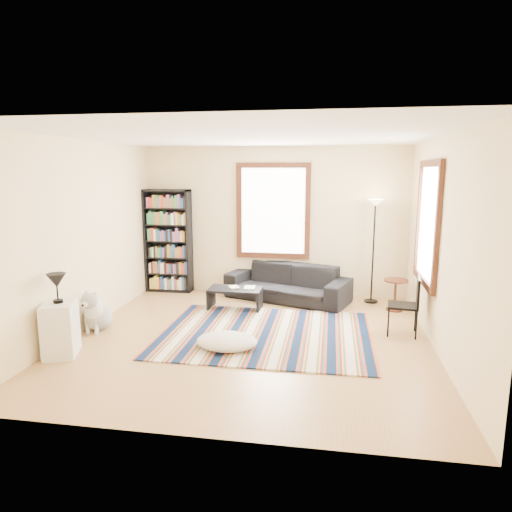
% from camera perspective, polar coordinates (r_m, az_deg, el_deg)
% --- Properties ---
extents(floor, '(5.00, 5.00, 0.10)m').
position_cam_1_polar(floor, '(6.62, -0.72, -10.63)').
color(floor, '#A8794D').
rests_on(floor, ground).
extents(ceiling, '(5.00, 5.00, 0.10)m').
position_cam_1_polar(ceiling, '(6.19, -0.78, 15.26)').
color(ceiling, white).
rests_on(ceiling, floor).
extents(wall_back, '(5.00, 0.10, 2.80)m').
position_cam_1_polar(wall_back, '(8.74, 2.20, 4.37)').
color(wall_back, beige).
rests_on(wall_back, floor).
extents(wall_front, '(5.00, 0.10, 2.80)m').
position_cam_1_polar(wall_front, '(3.81, -7.54, -3.89)').
color(wall_front, beige).
rests_on(wall_front, floor).
extents(wall_left, '(0.10, 5.00, 2.80)m').
position_cam_1_polar(wall_left, '(7.14, -21.34, 2.25)').
color(wall_left, beige).
rests_on(wall_left, floor).
extents(wall_right, '(0.10, 5.00, 2.80)m').
position_cam_1_polar(wall_right, '(6.32, 22.66, 1.16)').
color(wall_right, beige).
rests_on(wall_right, floor).
extents(window_back, '(1.20, 0.06, 1.60)m').
position_cam_1_polar(window_back, '(8.65, 2.15, 5.64)').
color(window_back, white).
rests_on(window_back, wall_back).
extents(window_right, '(0.06, 1.20, 1.60)m').
position_cam_1_polar(window_right, '(7.05, 20.69, 3.84)').
color(window_right, white).
rests_on(window_right, wall_right).
extents(rug, '(3.02, 2.42, 0.02)m').
position_cam_1_polar(rug, '(6.74, 1.20, -9.68)').
color(rug, '#0B1B39').
rests_on(rug, floor).
extents(sofa, '(2.40, 1.57, 0.65)m').
position_cam_1_polar(sofa, '(8.41, 3.94, -3.33)').
color(sofa, black).
rests_on(sofa, floor).
extents(bookshelf, '(0.90, 0.30, 2.00)m').
position_cam_1_polar(bookshelf, '(9.06, -10.91, 1.86)').
color(bookshelf, black).
rests_on(bookshelf, floor).
extents(coffee_table, '(0.95, 0.61, 0.36)m').
position_cam_1_polar(coffee_table, '(7.91, -2.62, -5.32)').
color(coffee_table, black).
rests_on(coffee_table, floor).
extents(book_a, '(0.26, 0.24, 0.02)m').
position_cam_1_polar(book_a, '(7.88, -3.34, -3.95)').
color(book_a, beige).
rests_on(book_a, coffee_table).
extents(book_b, '(0.26, 0.20, 0.02)m').
position_cam_1_polar(book_b, '(7.88, -1.48, -3.94)').
color(book_b, beige).
rests_on(book_b, coffee_table).
extents(floor_cushion, '(0.90, 0.73, 0.21)m').
position_cam_1_polar(floor_cushion, '(6.21, -3.67, -10.60)').
color(floor_cushion, beige).
rests_on(floor_cushion, floor).
extents(floor_lamp, '(0.34, 0.34, 1.86)m').
position_cam_1_polar(floor_lamp, '(8.38, 14.44, 0.53)').
color(floor_lamp, black).
rests_on(floor_lamp, floor).
extents(side_table, '(0.48, 0.48, 0.54)m').
position_cam_1_polar(side_table, '(8.13, 16.99, -4.68)').
color(side_table, '#451A11').
rests_on(side_table, floor).
extents(folding_chair, '(0.47, 0.45, 0.86)m').
position_cam_1_polar(folding_chair, '(6.96, 17.89, -5.92)').
color(folding_chair, black).
rests_on(folding_chair, floor).
extents(white_cabinet, '(0.52, 0.60, 0.70)m').
position_cam_1_polar(white_cabinet, '(6.43, -23.25, -8.38)').
color(white_cabinet, silver).
rests_on(white_cabinet, floor).
extents(table_lamp, '(0.28, 0.28, 0.38)m').
position_cam_1_polar(table_lamp, '(6.28, -23.61, -3.71)').
color(table_lamp, black).
rests_on(table_lamp, white_cabinet).
extents(dog, '(0.47, 0.64, 0.62)m').
position_cam_1_polar(dog, '(7.24, -19.16, -6.35)').
color(dog, '#B6B6B6').
rests_on(dog, floor).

